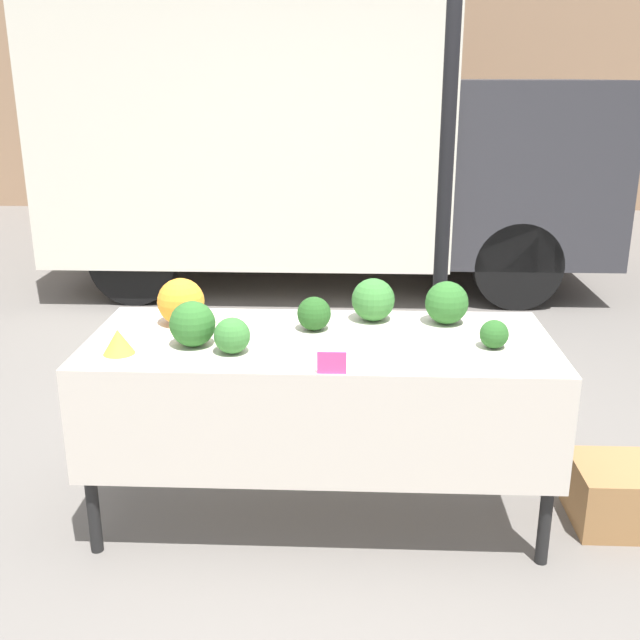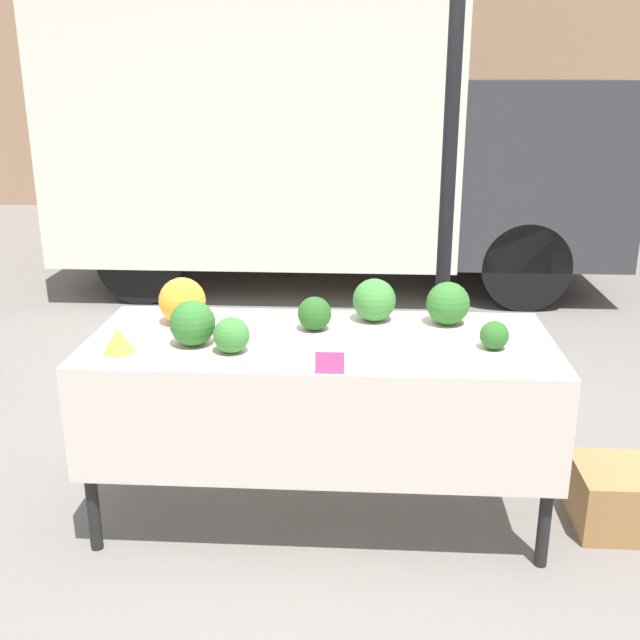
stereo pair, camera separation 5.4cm
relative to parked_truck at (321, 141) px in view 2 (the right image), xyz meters
The scene contains 15 objects.
ground_plane 4.29m from the parked_truck, 86.60° to the right, with size 40.00×40.00×0.00m, color slate.
building_facade 4.47m from the parked_truck, 86.67° to the left, with size 16.00×0.60×5.67m.
tent_pole 3.54m from the parked_truck, 76.86° to the right, with size 0.07×0.07×2.23m.
parked_truck is the anchor object (origin of this frame).
market_table 4.20m from the parked_truck, 86.65° to the right, with size 1.91×0.79×0.81m.
orange_cauliflower 3.96m from the parked_truck, 95.32° to the right, with size 0.20×0.20×0.20m.
romanesco_head 4.35m from the parked_truck, 97.05° to the right, with size 0.12×0.12×0.10m.
broccoli_head_0 4.01m from the parked_truck, 86.93° to the right, with size 0.14×0.14×0.14m.
broccoli_head_1 4.22m from the parked_truck, 93.54° to the right, with size 0.18×0.18×0.18m.
broccoli_head_2 3.97m from the parked_truck, 78.54° to the right, with size 0.19×0.19×0.19m.
broccoli_head_3 4.30m from the parked_truck, 77.34° to the right, with size 0.11×0.11×0.11m.
broccoli_head_4 3.89m from the parked_truck, 83.08° to the right, with size 0.19×0.19×0.19m.
broccoli_head_5 4.29m from the parked_truck, 91.22° to the right, with size 0.14×0.14×0.14m.
price_sign 4.50m from the parked_truck, 86.13° to the right, with size 0.11×0.01×0.08m.
produce_crate 4.54m from the parked_truck, 69.66° to the right, with size 0.39×0.37×0.27m.
Camera 2 is at (0.18, -2.90, 1.84)m, focal length 42.00 mm.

